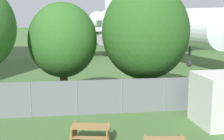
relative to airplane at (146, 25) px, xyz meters
The scene contains 5 objects.
perimeter_fence 25.42m from the airplane, 107.08° to the right, with size 56.07×0.07×2.02m.
airplane is the anchor object (origin of this frame).
picnic_bench_open_grass 29.73m from the airplane, 108.69° to the right, with size 1.96×1.70×0.76m.
tree_near_hangar 24.07m from the airplane, 116.41° to the right, with size 4.25×4.25×6.39m.
tree_left_of_cabin 22.61m from the airplane, 104.18° to the right, with size 5.49×5.49×7.56m.
Camera 1 is at (-2.92, -7.06, 5.73)m, focal length 50.00 mm.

